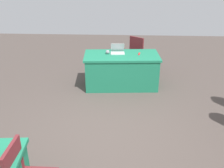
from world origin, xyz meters
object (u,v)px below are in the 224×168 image
Objects in this scene: yarn_ball at (108,52)px; scissors_red at (139,54)px; laptop_silver at (118,51)px; chair_tucked_left at (139,51)px; table_foreground at (121,70)px.

scissors_red is at bearing -177.61° from yarn_ball.
chair_tucked_left is at bearing -125.25° from laptop_silver.
table_foreground is at bearing -71.58° from scissors_red.
yarn_ball is 0.73m from scissors_red.
scissors_red is at bearing 170.69° from laptop_silver.
scissors_red is (0.04, 0.92, 0.22)m from chair_tucked_left.
yarn_ball reaches higher than scissors_red.
scissors_red is at bearing -169.93° from table_foreground.
chair_tucked_left reaches higher than yarn_ball.
scissors_red is (-0.73, -0.03, -0.04)m from yarn_ball.
table_foreground is at bearing 172.80° from yarn_ball.
yarn_ball is at bearing -7.20° from table_foreground.
laptop_silver is 1.84× the size of scissors_red.
yarn_ball is (0.77, 0.95, 0.26)m from chair_tucked_left.
laptop_silver is 3.58× the size of yarn_ball.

